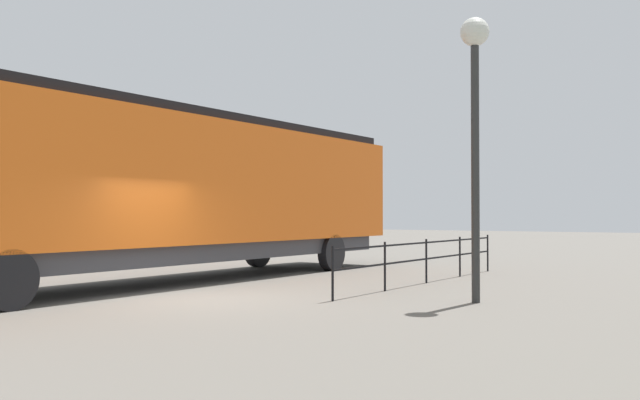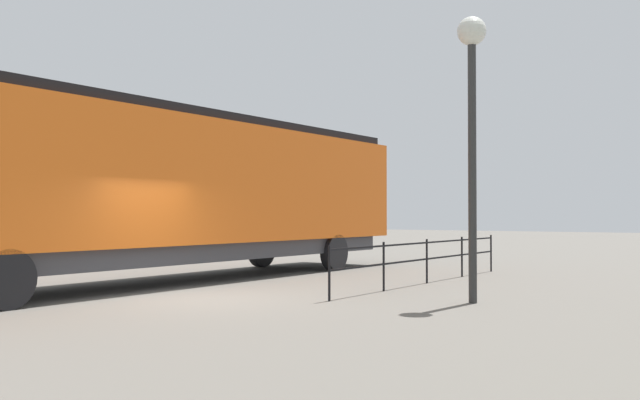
% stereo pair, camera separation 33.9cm
% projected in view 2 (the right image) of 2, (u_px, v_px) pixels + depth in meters
% --- Properties ---
extents(ground_plane, '(120.00, 120.00, 0.00)m').
position_uv_depth(ground_plane, '(196.00, 299.00, 14.24)').
color(ground_plane, '#666059').
extents(locomotive, '(3.15, 16.76, 4.29)m').
position_uv_depth(locomotive, '(188.00, 188.00, 18.31)').
color(locomotive, orange).
rests_on(locomotive, ground_plane).
extents(lamp_post, '(0.56, 0.56, 5.56)m').
position_uv_depth(lamp_post, '(472.00, 90.00, 13.65)').
color(lamp_post, '#2D2D2D').
rests_on(lamp_post, ground_plane).
extents(platform_fence, '(0.05, 8.79, 1.10)m').
position_uv_depth(platform_fence, '(427.00, 254.00, 17.47)').
color(platform_fence, black).
rests_on(platform_fence, ground_plane).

